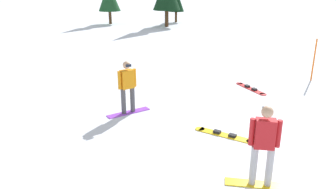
{
  "coord_description": "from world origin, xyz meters",
  "views": [
    {
      "loc": [
        -5.93,
        -5.6,
        4.15
      ],
      "look_at": [
        -3.02,
        2.76,
        1.0
      ],
      "focal_mm": 35.19,
      "sensor_mm": 36.0,
      "label": 1
    }
  ],
  "objects_px": {
    "snowboarder_foreground": "(264,145)",
    "loose_snowboard_far_spare": "(251,88)",
    "snowboarder_midground": "(127,86)",
    "trail_marker_pole": "(314,60)",
    "loose_snowboard_near_left": "(225,135)"
  },
  "relations": [
    {
      "from": "loose_snowboard_far_spare",
      "to": "snowboarder_foreground",
      "type": "bearing_deg",
      "value": -120.93
    },
    {
      "from": "snowboarder_midground",
      "to": "loose_snowboard_near_left",
      "type": "bearing_deg",
      "value": -48.83
    },
    {
      "from": "loose_snowboard_near_left",
      "to": "loose_snowboard_far_spare",
      "type": "bearing_deg",
      "value": 48.23
    },
    {
      "from": "loose_snowboard_far_spare",
      "to": "loose_snowboard_near_left",
      "type": "bearing_deg",
      "value": -131.77
    },
    {
      "from": "loose_snowboard_near_left",
      "to": "loose_snowboard_far_spare",
      "type": "relative_size",
      "value": 0.89
    },
    {
      "from": "snowboarder_foreground",
      "to": "loose_snowboard_near_left",
      "type": "height_order",
      "value": "snowboarder_foreground"
    },
    {
      "from": "loose_snowboard_far_spare",
      "to": "trail_marker_pole",
      "type": "bearing_deg",
      "value": 2.74
    },
    {
      "from": "snowboarder_midground",
      "to": "trail_marker_pole",
      "type": "distance_m",
      "value": 8.22
    },
    {
      "from": "snowboarder_midground",
      "to": "loose_snowboard_far_spare",
      "type": "xyz_separation_m",
      "value": [
        5.1,
        0.81,
        -0.89
      ]
    },
    {
      "from": "snowboarder_foreground",
      "to": "trail_marker_pole",
      "type": "height_order",
      "value": "same"
    },
    {
      "from": "snowboarder_foreground",
      "to": "loose_snowboard_far_spare",
      "type": "xyz_separation_m",
      "value": [
        3.35,
        5.59,
        -0.94
      ]
    },
    {
      "from": "loose_snowboard_far_spare",
      "to": "snowboarder_midground",
      "type": "bearing_deg",
      "value": -171.0
    },
    {
      "from": "loose_snowboard_far_spare",
      "to": "trail_marker_pole",
      "type": "height_order",
      "value": "trail_marker_pole"
    },
    {
      "from": "snowboarder_foreground",
      "to": "loose_snowboard_far_spare",
      "type": "height_order",
      "value": "snowboarder_foreground"
    },
    {
      "from": "loose_snowboard_near_left",
      "to": "loose_snowboard_far_spare",
      "type": "xyz_separation_m",
      "value": [
        2.93,
        3.28,
        0.0
      ]
    }
  ]
}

